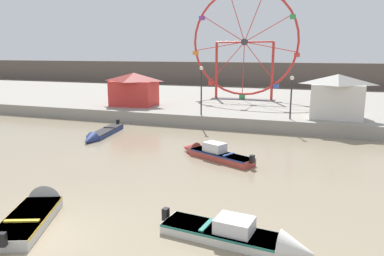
{
  "coord_description": "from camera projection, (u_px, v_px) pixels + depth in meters",
  "views": [
    {
      "loc": [
        8.71,
        -9.08,
        6.18
      ],
      "look_at": [
        0.76,
        13.25,
        1.32
      ],
      "focal_mm": 34.49,
      "sensor_mm": 36.0,
      "label": 1
    }
  ],
  "objects": [
    {
      "name": "ground_plane",
      "position": [
        40.0,
        238.0,
        12.49
      ],
      "size": [
        240.0,
        240.0,
        0.0
      ],
      "primitive_type": "plane",
      "color": "gray"
    },
    {
      "name": "quay_promenade",
      "position": [
        241.0,
        103.0,
        42.1
      ],
      "size": [
        110.0,
        25.65,
        1.03
      ],
      "primitive_type": "cube",
      "color": "gray",
      "rests_on": "ground_plane"
    },
    {
      "name": "distant_town_skyline",
      "position": [
        274.0,
        75.0,
        67.71
      ],
      "size": [
        140.0,
        3.0,
        4.4
      ],
      "primitive_type": "cube",
      "color": "#564C47",
      "rests_on": "ground_plane"
    },
    {
      "name": "motorboat_white_red_stripe",
      "position": [
        247.0,
        238.0,
        12.03
      ],
      "size": [
        5.36,
        1.73,
        1.23
      ],
      "rotation": [
        0.0,
        0.0,
        6.17
      ],
      "color": "silver",
      "rests_on": "ground_plane"
    },
    {
      "name": "motorboat_pale_grey",
      "position": [
        37.0,
        210.0,
        14.23
      ],
      "size": [
        3.01,
        4.79,
        1.35
      ],
      "rotation": [
        0.0,
        0.0,
        1.95
      ],
      "color": "silver",
      "rests_on": "ground_plane"
    },
    {
      "name": "motorboat_navy_blue",
      "position": [
        101.0,
        134.0,
        27.47
      ],
      "size": [
        1.91,
        6.13,
        1.0
      ],
      "rotation": [
        0.0,
        0.0,
        4.87
      ],
      "color": "navy",
      "rests_on": "ground_plane"
    },
    {
      "name": "motorboat_faded_red",
      "position": [
        211.0,
        153.0,
        22.0
      ],
      "size": [
        5.22,
        3.2,
        1.27
      ],
      "rotation": [
        0.0,
        0.0,
        2.7
      ],
      "color": "#B24238",
      "rests_on": "ground_plane"
    },
    {
      "name": "ferris_wheel_red_frame",
      "position": [
        244.0,
        44.0,
        39.94
      ],
      "size": [
        11.73,
        1.2,
        12.06
      ],
      "color": "red",
      "rests_on": "quay_promenade"
    },
    {
      "name": "carnival_booth_red_striped",
      "position": [
        134.0,
        88.0,
        36.34
      ],
      "size": [
        4.82,
        3.95,
        3.21
      ],
      "rotation": [
        0.0,
        0.0,
        0.09
      ],
      "color": "red",
      "rests_on": "quay_promenade"
    },
    {
      "name": "carnival_booth_white_ticket",
      "position": [
        337.0,
        95.0,
        29.19
      ],
      "size": [
        4.3,
        3.14,
        3.49
      ],
      "rotation": [
        0.0,
        0.0,
        -0.0
      ],
      "color": "silver",
      "rests_on": "quay_promenade"
    },
    {
      "name": "promenade_lamp_near",
      "position": [
        291.0,
        90.0,
        28.63
      ],
      "size": [
        0.32,
        0.32,
        3.38
      ],
      "color": "#2D2D33",
      "rests_on": "quay_promenade"
    },
    {
      "name": "promenade_lamp_far",
      "position": [
        201.0,
        84.0,
        30.5
      ],
      "size": [
        0.32,
        0.32,
        4.05
      ],
      "color": "#2D2D33",
      "rests_on": "quay_promenade"
    }
  ]
}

